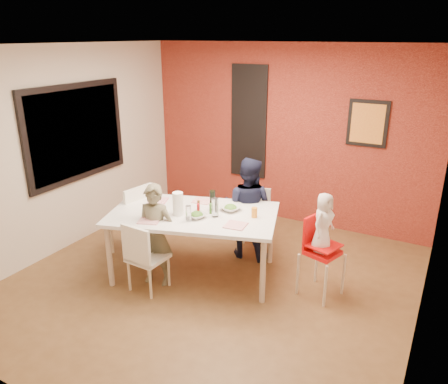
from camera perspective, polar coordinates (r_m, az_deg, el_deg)
The scene contains 35 objects.
ground at distance 5.36m, azimuth -1.57°, elevation -11.59°, with size 4.50×4.50×0.00m, color brown.
ceiling at distance 4.57m, azimuth -1.90°, elevation 18.65°, with size 4.50×4.50×0.02m, color silver.
wall_back at distance 6.77m, azimuth 8.00°, elevation 7.36°, with size 4.50×0.02×2.70m, color beige.
wall_front at distance 3.21m, azimuth -22.62°, elevation -8.63°, with size 4.50×0.02×2.70m, color beige.
wall_left at distance 6.20m, azimuth -20.06°, elevation 5.18°, with size 0.02×4.50×2.70m, color beige.
wall_right at distance 4.20m, azimuth 25.88°, elevation -2.40°, with size 0.02×4.50×2.70m, color beige.
brick_accent_wall at distance 6.75m, azimuth 7.94°, elevation 7.33°, with size 4.50×0.02×2.70m, color maroon.
picture_window_frame at distance 6.27m, azimuth -18.74°, elevation 7.36°, with size 0.05×1.70×1.30m, color black.
picture_window_pane at distance 6.25m, azimuth -18.65°, elevation 7.35°, with size 0.02×1.55×1.15m, color black.
glassblock_strip at distance 6.93m, azimuth 3.27°, elevation 9.09°, with size 0.55×0.03×1.70m, color silver.
glassblock_surround at distance 6.93m, azimuth 3.25°, elevation 9.08°, with size 0.60×0.03×1.76m, color black.
art_print_frame at distance 6.35m, azimuth 18.25°, elevation 8.51°, with size 0.54×0.03×0.64m, color black.
art_print_canvas at distance 6.34m, azimuth 18.22°, elevation 8.49°, with size 0.44×0.01×0.54m, color gold.
dining_table at distance 5.20m, azimuth -4.03°, elevation -3.45°, with size 2.19×1.63×0.81m.
chair_near at distance 5.03m, azimuth -10.52°, elevation -8.03°, with size 0.41×0.41×0.84m.
chair_far at distance 5.95m, azimuth 3.95°, elevation -3.13°, with size 0.46×0.46×0.85m.
chair_left at distance 5.86m, azimuth -11.67°, elevation -3.13°, with size 0.53×0.53×0.98m.
high_chair at distance 5.00m, azimuth 12.36°, elevation -7.20°, with size 0.49×0.49×0.93m.
child_near at distance 5.13m, azimuth -8.93°, elevation -5.60°, with size 0.45×0.29×1.23m, color brown.
child_far at distance 5.67m, azimuth 3.13°, elevation -2.10°, with size 0.66×0.51×1.35m, color black.
toddler at distance 4.85m, azimuth 12.84°, elevation -3.90°, with size 0.33×0.21×0.67m, color silver.
plate_near_left at distance 5.01m, azimuth -9.73°, elevation -3.65°, with size 0.23×0.23×0.01m, color white.
plate_far_mid at distance 5.52m, azimuth -2.86°, elevation -1.15°, with size 0.22×0.22×0.01m, color white.
plate_near_right at distance 4.82m, azimuth 1.52°, elevation -4.36°, with size 0.23×0.23×0.01m, color white.
plate_far_left at distance 5.58m, azimuth -8.61°, elevation -1.09°, with size 0.22×0.22×0.01m, color white.
salad_bowl_a at distance 5.03m, azimuth -3.59°, elevation -3.06°, with size 0.22×0.22×0.05m, color silver.
salad_bowl_b at distance 5.22m, azimuth 0.85°, elevation -2.11°, with size 0.24×0.24×0.06m, color silver.
wine_bottle at distance 5.17m, azimuth -1.50°, elevation -1.15°, with size 0.07×0.07×0.26m, color black.
wine_glass_a at distance 4.92m, azimuth -4.67°, elevation -2.81°, with size 0.06×0.06×0.18m, color white.
wine_glass_b at distance 5.02m, azimuth -1.17°, elevation -2.03°, with size 0.08×0.08×0.22m, color silver.
paper_towel_roll at distance 5.08m, azimuth -6.03°, elevation -1.54°, with size 0.12×0.12×0.28m, color white.
condiment_red at distance 5.11m, azimuth -3.38°, elevation -2.22°, with size 0.03×0.03×0.13m, color red.
condiment_green at distance 5.11m, azimuth -1.76°, elevation -2.19°, with size 0.03×0.03×0.13m, color #3C7B29.
condiment_brown at distance 5.20m, azimuth -3.35°, elevation -1.79°, with size 0.03×0.03×0.13m, color brown.
sippy_cup at distance 5.03m, azimuth 3.98°, elevation -2.68°, with size 0.07×0.07×0.12m, color orange.
Camera 1 is at (2.31, -3.94, 2.80)m, focal length 35.00 mm.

